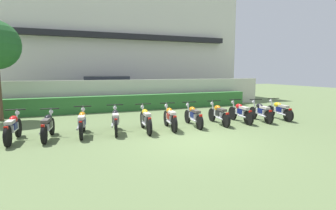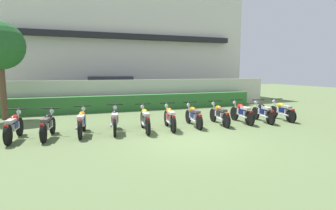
{
  "view_description": "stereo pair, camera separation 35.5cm",
  "coord_description": "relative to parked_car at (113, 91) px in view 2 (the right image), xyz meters",
  "views": [
    {
      "loc": [
        -3.73,
        -7.24,
        2.19
      ],
      "look_at": [
        0.0,
        2.25,
        0.88
      ],
      "focal_mm": 28.04,
      "sensor_mm": 36.0,
      "label": 1
    },
    {
      "loc": [
        -3.4,
        -7.37,
        2.19
      ],
      "look_at": [
        0.0,
        2.25,
        0.88
      ],
      "focal_mm": 28.04,
      "sensor_mm": 36.0,
      "label": 2
    }
  ],
  "objects": [
    {
      "name": "ground",
      "position": [
        1.12,
        -9.51,
        -0.94
      ],
      "size": [
        60.0,
        60.0,
        0.0
      ],
      "primitive_type": "plane",
      "color": "#607547"
    },
    {
      "name": "building",
      "position": [
        1.12,
        4.54,
        3.36
      ],
      "size": [
        18.67,
        6.5,
        8.59
      ],
      "color": "silver",
      "rests_on": "ground"
    },
    {
      "name": "compound_wall",
      "position": [
        1.12,
        -1.56,
        -0.08
      ],
      "size": [
        17.74,
        0.3,
        1.7
      ],
      "primitive_type": "cube",
      "color": "beige",
      "rests_on": "ground"
    },
    {
      "name": "hedge_row",
      "position": [
        1.12,
        -2.26,
        -0.5
      ],
      "size": [
        14.19,
        0.7,
        0.87
      ],
      "primitive_type": "cube",
      "color": "#337033",
      "rests_on": "ground"
    },
    {
      "name": "parked_car",
      "position": [
        0.0,
        0.0,
        0.0
      ],
      "size": [
        4.67,
        2.46,
        1.89
      ],
      "rotation": [
        0.0,
        0.0,
        -0.11
      ],
      "color": "navy",
      "rests_on": "ground"
    },
    {
      "name": "motorcycle_in_row_0",
      "position": [
        -4.19,
        -7.53,
        -0.48
      ],
      "size": [
        0.6,
        1.86,
        0.97
      ],
      "rotation": [
        0.0,
        0.0,
        1.49
      ],
      "color": "black",
      "rests_on": "ground"
    },
    {
      "name": "motorcycle_in_row_1",
      "position": [
        -3.19,
        -7.57,
        -0.49
      ],
      "size": [
        0.6,
        1.81,
        0.95
      ],
      "rotation": [
        0.0,
        0.0,
        1.43
      ],
      "color": "black",
      "rests_on": "ground"
    },
    {
      "name": "motorcycle_in_row_2",
      "position": [
        -2.12,
        -7.49,
        -0.48
      ],
      "size": [
        0.6,
        1.86,
        0.97
      ],
      "rotation": [
        0.0,
        0.0,
        1.44
      ],
      "color": "black",
      "rests_on": "ground"
    },
    {
      "name": "motorcycle_in_row_3",
      "position": [
        -0.99,
        -7.49,
        -0.48
      ],
      "size": [
        0.61,
        1.85,
        0.98
      ],
      "rotation": [
        0.0,
        0.0,
        1.41
      ],
      "color": "black",
      "rests_on": "ground"
    },
    {
      "name": "motorcycle_in_row_4",
      "position": [
        0.08,
        -7.67,
        -0.48
      ],
      "size": [
        0.6,
        1.94,
        0.97
      ],
      "rotation": [
        0.0,
        0.0,
        1.47
      ],
      "color": "black",
      "rests_on": "ground"
    },
    {
      "name": "motorcycle_in_row_5",
      "position": [
        1.06,
        -7.64,
        -0.48
      ],
      "size": [
        0.6,
        1.85,
        0.97
      ],
      "rotation": [
        0.0,
        0.0,
        1.43
      ],
      "color": "black",
      "rests_on": "ground"
    },
    {
      "name": "motorcycle_in_row_6",
      "position": [
        2.13,
        -7.48,
        -0.5
      ],
      "size": [
        0.6,
        1.9,
        0.94
      ],
      "rotation": [
        0.0,
        0.0,
        1.47
      ],
      "color": "black",
      "rests_on": "ground"
    },
    {
      "name": "motorcycle_in_row_7",
      "position": [
        3.28,
        -7.53,
        -0.49
      ],
      "size": [
        0.6,
        1.9,
        0.95
      ],
      "rotation": [
        0.0,
        0.0,
        1.46
      ],
      "color": "black",
      "rests_on": "ground"
    },
    {
      "name": "motorcycle_in_row_8",
      "position": [
        4.38,
        -7.52,
        -0.49
      ],
      "size": [
        0.6,
        1.85,
        0.96
      ],
      "rotation": [
        0.0,
        0.0,
        1.49
      ],
      "color": "black",
      "rests_on": "ground"
    },
    {
      "name": "motorcycle_in_row_9",
      "position": [
        5.36,
        -7.66,
        -0.5
      ],
      "size": [
        0.61,
        1.79,
        0.94
      ],
      "rotation": [
        0.0,
        0.0,
        1.41
      ],
      "color": "black",
      "rests_on": "ground"
    },
    {
      "name": "motorcycle_in_row_10",
      "position": [
        6.45,
        -7.61,
        -0.5
      ],
      "size": [
        0.6,
        1.79,
        0.94
      ],
      "rotation": [
        0.0,
        0.0,
        1.46
      ],
      "color": "black",
      "rests_on": "ground"
    }
  ]
}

